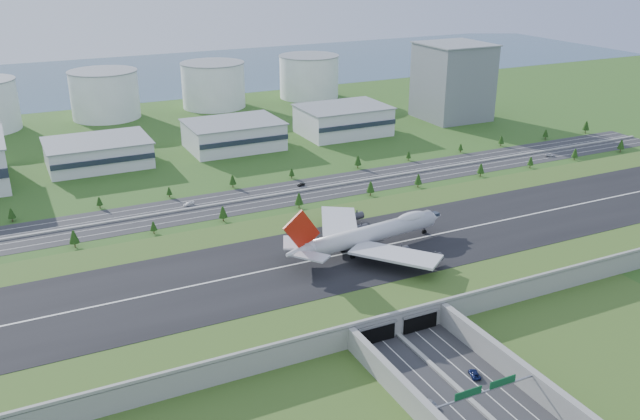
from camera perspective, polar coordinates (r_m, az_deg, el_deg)
name	(u,v)px	position (r m, az deg, el deg)	size (l,w,h in m)	color
ground	(332,275)	(272.37, 0.98, -5.50)	(1200.00, 1200.00, 0.00)	#325219
airfield_deck	(332,266)	(270.45, 1.00, -4.73)	(520.00, 100.00, 9.20)	gray
underpass_road	(494,412)	(200.63, 14.45, -16.13)	(38.80, 120.40, 8.00)	#28282B
sign_gantry_near	(485,392)	(201.14, 13.73, -14.69)	(38.70, 0.70, 9.80)	gray
north_expressway	(249,200)	(352.51, -6.00, 0.86)	(560.00, 36.00, 0.12)	#28282B
tree_row	(301,185)	(358.30, -1.59, 2.09)	(499.60, 48.62, 8.48)	#3D2819
hangar_mid_a	(98,153)	(425.44, -18.19, 4.58)	(58.00, 42.00, 15.00)	silver
hangar_mid_b	(234,135)	(443.31, -7.29, 6.28)	(58.00, 42.00, 17.00)	silver
hangar_mid_c	(343,120)	(473.63, 1.96, 7.56)	(58.00, 42.00, 19.00)	silver
office_tower	(453,82)	(523.96, 11.12, 10.55)	(46.00, 46.00, 55.00)	slate
fuel_tank_b	(105,95)	(542.02, -17.66, 9.22)	(50.00, 50.00, 35.00)	silver
fuel_tank_c	(213,85)	(560.17, -8.96, 10.34)	(50.00, 50.00, 35.00)	silver
fuel_tank_d	(309,77)	(590.13, -0.93, 11.15)	(50.00, 50.00, 35.00)	silver
bay_water	(114,77)	(715.60, -16.96, 10.66)	(1200.00, 260.00, 0.06)	#355165
boeing_747	(369,234)	(273.18, 4.16, -2.03)	(78.24, 73.56, 24.23)	silver
car_0	(431,403)	(204.31, 9.37, -15.75)	(2.03, 5.06, 1.72)	#ABACB0
car_2	(474,374)	(218.49, 12.88, -13.31)	(2.61, 5.65, 1.57)	#0D1643
car_5	(301,185)	(370.72, -1.60, 2.16)	(1.59, 4.57, 1.51)	black
car_6	(550,155)	(446.39, 18.78, 4.40)	(2.78, 6.03, 1.68)	#BDBCC2
car_7	(188,204)	(349.25, -11.02, 0.53)	(2.35, 5.77, 1.68)	white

